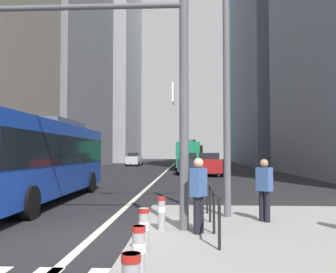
{
  "coord_description": "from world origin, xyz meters",
  "views": [
    {
      "loc": [
        2.19,
        -8.51,
        1.97
      ],
      "look_at": [
        -0.26,
        38.5,
        4.07
      ],
      "focal_mm": 38.38,
      "sensor_mm": 36.0,
      "label": 1
    }
  ],
  "objects": [
    {
      "name": "city_bus_red_distant",
      "position": [
        3.37,
        51.94,
        1.84
      ],
      "size": [
        2.72,
        10.66,
        3.4
      ],
      "color": "red",
      "rests_on": "ground"
    },
    {
      "name": "office_tower_right_far",
      "position": [
        17.0,
        71.73,
        20.92
      ],
      "size": [
        10.32,
        19.88,
        41.83
      ],
      "primitive_type": "cube",
      "color": "slate",
      "rests_on": "ground"
    },
    {
      "name": "pedestrian_railing",
      "position": [
        2.8,
        0.33,
        0.87
      ],
      "size": [
        0.06,
        4.09,
        0.98
      ],
      "color": "black",
      "rests_on": "median_island"
    },
    {
      "name": "bollard_left",
      "position": [
        1.52,
        -3.49,
        0.6
      ],
      "size": [
        0.2,
        0.2,
        0.8
      ],
      "color": "#99999E",
      "rests_on": "median_island"
    },
    {
      "name": "bollard_back",
      "position": [
        1.6,
        -0.03,
        0.58
      ],
      "size": [
        0.2,
        0.2,
        0.78
      ],
      "color": "#99999E",
      "rests_on": "median_island"
    },
    {
      "name": "traffic_signal_gantry",
      "position": [
        0.31,
        0.04,
        4.08
      ],
      "size": [
        5.55,
        0.65,
        6.0
      ],
      "color": "#515156",
      "rests_on": "median_island"
    },
    {
      "name": "car_receding_near",
      "position": [
        4.03,
        21.95,
        0.99
      ],
      "size": [
        2.18,
        4.34,
        1.94
      ],
      "color": "maroon",
      "rests_on": "ground"
    },
    {
      "name": "city_bus_red_receding",
      "position": [
        2.22,
        34.41,
        1.84
      ],
      "size": [
        2.84,
        11.2,
        3.4
      ],
      "color": "#198456",
      "rests_on": "ground"
    },
    {
      "name": "pedestrian_walking",
      "position": [
        2.46,
        -0.32,
        1.09
      ],
      "size": [
        0.41,
        0.45,
        1.7
      ],
      "color": "black",
      "rests_on": "median_island"
    },
    {
      "name": "office_tower_right_mid",
      "position": [
        17.0,
        47.17,
        22.2
      ],
      "size": [
        11.77,
        20.56,
        44.4
      ],
      "primitive_type": "cube",
      "color": "slate",
      "rests_on": "ground"
    },
    {
      "name": "city_bus_blue_oncoming",
      "position": [
        -3.69,
        5.46,
        1.84
      ],
      "size": [
        2.85,
        11.27,
        3.4
      ],
      "color": "#14389E",
      "rests_on": "ground"
    },
    {
      "name": "pedestrian_far",
      "position": [
        4.24,
        1.14,
        1.06
      ],
      "size": [
        0.44,
        0.44,
        1.65
      ],
      "color": "black",
      "rests_on": "median_island"
    },
    {
      "name": "car_receding_far",
      "position": [
        2.31,
        24.21,
        0.99
      ],
      "size": [
        2.1,
        4.61,
        1.94
      ],
      "color": "#232838",
      "rests_on": "ground"
    },
    {
      "name": "street_lamp_post",
      "position": [
        3.34,
        1.82,
        5.28
      ],
      "size": [
        5.5,
        0.32,
        8.0
      ],
      "color": "#56565B",
      "rests_on": "median_island"
    },
    {
      "name": "car_oncoming_mid",
      "position": [
        -5.52,
        44.03,
        0.99
      ],
      "size": [
        2.14,
        4.6,
        1.94
      ],
      "color": "silver",
      "rests_on": "ground"
    },
    {
      "name": "lane_centre_line",
      "position": [
        0.0,
        30.0,
        0.01
      ],
      "size": [
        0.2,
        80.0,
        0.01
      ],
      "primitive_type": "cube",
      "color": "beige",
      "rests_on": "ground"
    },
    {
      "name": "bollard_right",
      "position": [
        1.43,
        -2.12,
        0.61
      ],
      "size": [
        0.2,
        0.2,
        0.83
      ],
      "color": "#99999E",
      "rests_on": "median_island"
    },
    {
      "name": "office_tower_left_far",
      "position": [
        -16.0,
        68.81,
        25.98
      ],
      "size": [
        13.77,
        23.22,
        51.96
      ],
      "primitive_type": "cube",
      "color": "#9E9EA3",
      "rests_on": "ground"
    },
    {
      "name": "ground_plane",
      "position": [
        0.0,
        20.0,
        0.0
      ],
      "size": [
        160.0,
        160.0,
        0.0
      ],
      "primitive_type": "plane",
      "color": "black"
    }
  ]
}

